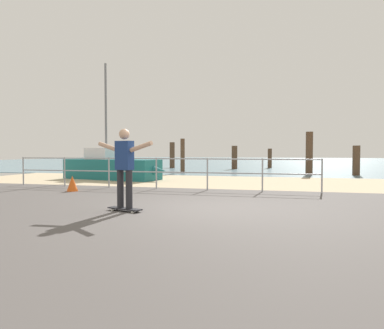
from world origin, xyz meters
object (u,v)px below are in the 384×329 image
at_px(traffic_cone, 72,184).
at_px(skateboard, 125,209).
at_px(skateboarder, 124,163).
at_px(sailboat, 115,168).

bearing_deg(traffic_cone, skateboard, -43.36).
relative_size(skateboard, skateboarder, 0.50).
relative_size(sailboat, skateboarder, 3.12).
bearing_deg(skateboarder, sailboat, 118.00).
xyz_separation_m(skateboarder, traffic_cone, (-3.18, 3.00, -0.77)).
bearing_deg(sailboat, traffic_cone, -79.24).
bearing_deg(skateboard, sailboat, 118.00).
height_order(sailboat, skateboarder, sailboat).
distance_m(skateboard, traffic_cone, 4.37).
relative_size(sailboat, traffic_cone, 10.31).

